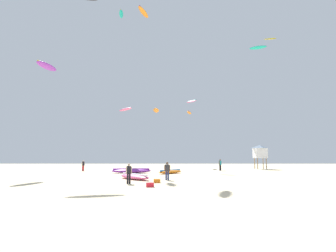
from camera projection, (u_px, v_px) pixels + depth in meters
ground_plane at (169, 196)px, 14.88m from camera, size 120.00×120.00×0.00m
person_foreground at (128, 172)px, 21.63m from camera, size 0.48×0.38×1.68m
person_midground at (166, 169)px, 24.90m from camera, size 0.57×0.39×1.71m
person_left at (219, 164)px, 40.53m from camera, size 0.47×0.42×1.76m
person_right at (82, 165)px, 39.82m from camera, size 0.36×0.46×1.61m
kite_grounded_near at (130, 171)px, 34.75m from camera, size 5.36×1.96×0.64m
kite_grounded_mid at (133, 177)px, 25.62m from camera, size 4.00×4.56×0.59m
kite_grounded_far at (169, 172)px, 33.75m from camera, size 3.67×3.99×0.50m
lifeguard_tower at (259, 151)px, 45.66m from camera, size 2.30×2.30×4.15m
cooler_box at (149, 185)px, 19.35m from camera, size 0.56×0.36×0.32m
gear_bag at (156, 181)px, 22.35m from camera, size 0.56×0.36×0.32m
kite_aloft_0 at (257, 48)px, 41.65m from camera, size 2.73×1.65×0.49m
kite_aloft_1 at (124, 109)px, 42.37m from camera, size 3.09×3.47×0.50m
kite_aloft_2 at (191, 101)px, 41.32m from camera, size 1.90×2.15×0.51m
kite_aloft_3 at (155, 110)px, 47.49m from camera, size 1.67×3.69×0.80m
kite_aloft_4 at (188, 113)px, 53.97m from camera, size 1.37×3.29×0.60m
kite_aloft_5 at (269, 39)px, 55.23m from camera, size 2.65×1.11×0.59m
kite_aloft_6 at (142, 12)px, 35.89m from camera, size 1.72×3.25×0.53m
kite_aloft_7 at (120, 14)px, 45.58m from camera, size 0.97×2.69×0.66m
kite_aloft_9 at (45, 66)px, 33.82m from camera, size 1.85×3.83×0.73m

